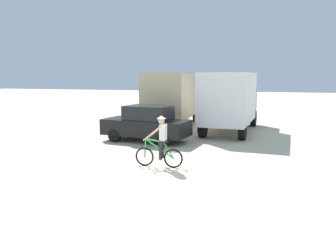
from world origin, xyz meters
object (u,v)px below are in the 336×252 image
box_truck_tan_camper (173,97)px  supply_crate (166,135)px  cyclist_orange_shirt (160,143)px  box_truck_avon_van (231,99)px  sedan_parked (147,123)px

box_truck_tan_camper → supply_crate: 5.27m
cyclist_orange_shirt → supply_crate: cyclist_orange_shirt is taller
box_truck_avon_van → sedan_parked: (-3.56, -4.07, -0.99)m
box_truck_tan_camper → box_truck_avon_van: (3.73, -1.21, 0.00)m
box_truck_tan_camper → sedan_parked: 5.38m
cyclist_orange_shirt → supply_crate: 4.85m
sedan_parked → cyclist_orange_shirt: bearing=-63.8°
sedan_parked → box_truck_avon_van: bearing=48.9°
box_truck_tan_camper → cyclist_orange_shirt: 9.90m
box_truck_avon_van → cyclist_orange_shirt: bearing=-99.8°
sedan_parked → supply_crate: sedan_parked is taller
box_truck_tan_camper → cyclist_orange_shirt: size_ratio=3.77×
box_truck_tan_camper → sedan_parked: size_ratio=1.56×
box_truck_avon_van → cyclist_orange_shirt: (-1.44, -8.37, -1.03)m
sedan_parked → box_truck_tan_camper: bearing=91.9°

